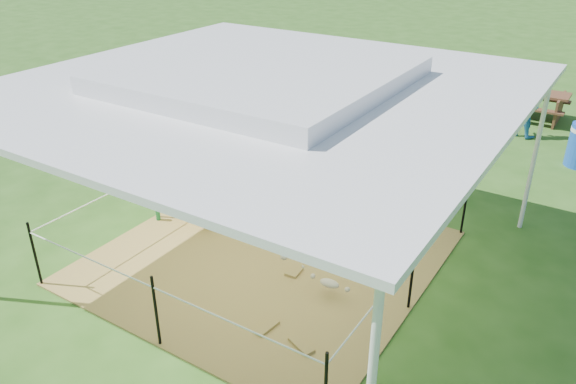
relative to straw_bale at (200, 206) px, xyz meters
The scene contains 13 objects.
ground 1.67m from the straw_bale, 13.51° to the right, with size 90.00×90.00×0.00m, color #2D5919.
hay_patch 1.66m from the straw_bale, 13.51° to the right, with size 4.60×4.60×0.03m, color brown.
canopy_tent 2.96m from the straw_bale, 13.51° to the right, with size 6.30×6.30×2.90m.
rope_fence 1.70m from the straw_bale, 13.51° to the right, with size 4.54×4.54×1.00m.
straw_bale is the anchor object (origin of this frame).
dark_cloth 0.23m from the straw_bale, ahead, with size 1.00×0.52×0.05m, color black.
woman 0.78m from the straw_bale, ahead, with size 0.41×0.27×1.12m, color red.
green_bottle 0.71m from the straw_bale, 140.71° to the right, with size 0.07×0.07×0.26m, color #197335.
pony 1.83m from the straw_bale, 15.94° to the left, with size 0.51×1.12×0.94m, color #47464B.
pink_hat 1.98m from the straw_bale, 15.94° to the left, with size 0.29×0.29×0.14m, color pink.
foal 2.96m from the straw_bale, 14.36° to the right, with size 0.82×0.46×0.46m, color #C1AE8D, non-canonical shape.
picnic_table_near 9.10m from the straw_bale, 66.94° to the left, with size 1.67×1.20×0.69m, color #512F1C.
distant_person 7.91m from the straw_bale, 62.29° to the left, with size 0.64×0.50×1.32m, color #3283BD.
Camera 1 is at (4.08, -5.80, 4.67)m, focal length 35.00 mm.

